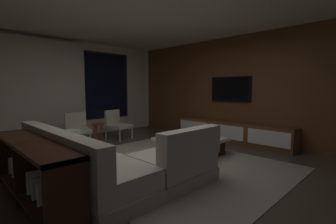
% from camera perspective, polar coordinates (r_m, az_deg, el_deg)
% --- Properties ---
extents(floor, '(9.20, 9.20, 0.00)m').
position_cam_1_polar(floor, '(4.17, -4.13, -13.36)').
color(floor, '#473D33').
extents(back_wall_with_window, '(6.60, 0.30, 2.70)m').
position_cam_1_polar(back_wall_with_window, '(7.07, -24.19, 5.02)').
color(back_wall_with_window, beige).
rests_on(back_wall_with_window, floor).
extents(media_wall, '(0.12, 7.80, 2.70)m').
position_cam_1_polar(media_wall, '(6.37, 17.20, 5.31)').
color(media_wall, brown).
rests_on(media_wall, floor).
extents(ceiling, '(8.20, 8.20, 0.00)m').
position_cam_1_polar(ceiling, '(4.17, -4.41, 24.43)').
color(ceiling, beige).
extents(area_rug, '(3.20, 3.80, 0.01)m').
position_cam_1_polar(area_rug, '(4.32, 0.36, -12.56)').
color(area_rug, gray).
rests_on(area_rug, floor).
extents(sectional_couch, '(1.98, 2.50, 0.82)m').
position_cam_1_polar(sectional_couch, '(3.53, -14.42, -12.11)').
color(sectional_couch, '#A49C8C').
rests_on(sectional_couch, floor).
extents(coffee_table, '(1.16, 1.16, 0.36)m').
position_cam_1_polar(coffee_table, '(4.93, 5.54, -8.12)').
color(coffee_table, '#33190E').
rests_on(coffee_table, floor).
extents(book_stack_on_coffee_table, '(0.27, 0.21, 0.07)m').
position_cam_1_polar(book_stack_on_coffee_table, '(4.77, 5.03, -6.07)').
color(book_stack_on_coffee_table, '#977051').
rests_on(book_stack_on_coffee_table, coffee_table).
extents(accent_chair_near_window, '(0.65, 0.67, 0.78)m').
position_cam_1_polar(accent_chair_near_window, '(6.56, -12.29, -2.59)').
color(accent_chair_near_window, '#B2ADA0').
rests_on(accent_chair_near_window, floor).
extents(accent_chair_by_curtain, '(0.66, 0.68, 0.78)m').
position_cam_1_polar(accent_chair_by_curtain, '(6.14, -21.11, -3.39)').
color(accent_chair_by_curtain, '#B2ADA0').
rests_on(accent_chair_by_curtain, floor).
extents(side_stool, '(0.32, 0.32, 0.46)m').
position_cam_1_polar(side_stool, '(6.37, -16.58, -3.48)').
color(side_stool, red).
rests_on(side_stool, floor).
extents(media_console, '(0.46, 3.10, 0.52)m').
position_cam_1_polar(media_console, '(6.24, 15.24, -4.76)').
color(media_console, brown).
rests_on(media_console, floor).
extents(mounted_tv, '(0.05, 1.12, 0.65)m').
position_cam_1_polar(mounted_tv, '(6.40, 14.76, 5.37)').
color(mounted_tv, black).
extents(console_table_behind_couch, '(0.40, 2.10, 0.74)m').
position_cam_1_polar(console_table_behind_couch, '(3.28, -29.88, -11.75)').
color(console_table_behind_couch, '#33190E').
rests_on(console_table_behind_couch, floor).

